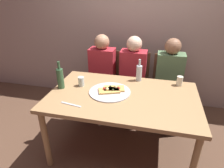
% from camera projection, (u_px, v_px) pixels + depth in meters
% --- Properties ---
extents(ground_plane, '(8.00, 8.00, 0.00)m').
position_uv_depth(ground_plane, '(121.00, 148.00, 2.39)').
color(ground_plane, '#513828').
extents(back_wall, '(6.00, 0.10, 2.60)m').
position_uv_depth(back_wall, '(140.00, 20.00, 2.92)').
color(back_wall, gray).
rests_on(back_wall, ground_plane).
extents(dining_table, '(1.55, 0.96, 0.74)m').
position_uv_depth(dining_table, '(123.00, 101.00, 2.09)').
color(dining_table, '#99754C').
rests_on(dining_table, ground_plane).
extents(pizza_tray, '(0.44, 0.44, 0.01)m').
position_uv_depth(pizza_tray, '(110.00, 92.00, 2.11)').
color(pizza_tray, '#ADADB2').
rests_on(pizza_tray, dining_table).
extents(pizza_slice_last, '(0.25, 0.18, 0.05)m').
position_uv_depth(pizza_slice_last, '(114.00, 88.00, 2.14)').
color(pizza_slice_last, tan).
rests_on(pizza_slice_last, pizza_tray).
extents(pizza_slice_extra, '(0.25, 0.20, 0.05)m').
position_uv_depth(pizza_slice_extra, '(109.00, 90.00, 2.10)').
color(pizza_slice_extra, tan).
rests_on(pizza_slice_extra, pizza_tray).
extents(wine_bottle, '(0.07, 0.07, 0.27)m').
position_uv_depth(wine_bottle, '(139.00, 73.00, 2.33)').
color(wine_bottle, '#B2BCC1').
rests_on(wine_bottle, dining_table).
extents(beer_bottle, '(0.07, 0.07, 0.31)m').
position_uv_depth(beer_bottle, '(60.00, 78.00, 2.15)').
color(beer_bottle, '#2D5133').
rests_on(beer_bottle, dining_table).
extents(tumbler_near, '(0.07, 0.07, 0.11)m').
position_uv_depth(tumbler_near, '(81.00, 81.00, 2.22)').
color(tumbler_near, '#B7C6BC').
rests_on(tumbler_near, dining_table).
extents(tumbler_far, '(0.07, 0.07, 0.11)m').
position_uv_depth(tumbler_far, '(180.00, 81.00, 2.23)').
color(tumbler_far, beige).
rests_on(tumbler_far, dining_table).
extents(table_knife, '(0.22, 0.06, 0.01)m').
position_uv_depth(table_knife, '(71.00, 104.00, 1.89)').
color(table_knife, '#B7B7BC').
rests_on(table_knife, dining_table).
extents(chair_left, '(0.44, 0.44, 0.90)m').
position_uv_depth(chair_left, '(104.00, 77.00, 3.02)').
color(chair_left, brown).
rests_on(chair_left, ground_plane).
extents(chair_middle, '(0.44, 0.44, 0.90)m').
position_uv_depth(chair_middle, '(133.00, 79.00, 2.92)').
color(chair_middle, brown).
rests_on(chair_middle, ground_plane).
extents(chair_right, '(0.44, 0.44, 0.90)m').
position_uv_depth(chair_right, '(168.00, 83.00, 2.82)').
color(chair_right, brown).
rests_on(chair_right, ground_plane).
extents(guest_in_sweater, '(0.36, 0.56, 1.17)m').
position_uv_depth(guest_in_sweater, '(101.00, 73.00, 2.83)').
color(guest_in_sweater, maroon).
rests_on(guest_in_sweater, ground_plane).
extents(guest_in_beanie, '(0.36, 0.56, 1.17)m').
position_uv_depth(guest_in_beanie, '(132.00, 76.00, 2.73)').
color(guest_in_beanie, maroon).
rests_on(guest_in_beanie, ground_plane).
extents(guest_by_wall, '(0.36, 0.56, 1.17)m').
position_uv_depth(guest_by_wall, '(169.00, 79.00, 2.63)').
color(guest_by_wall, '#4C6B47').
rests_on(guest_by_wall, ground_plane).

